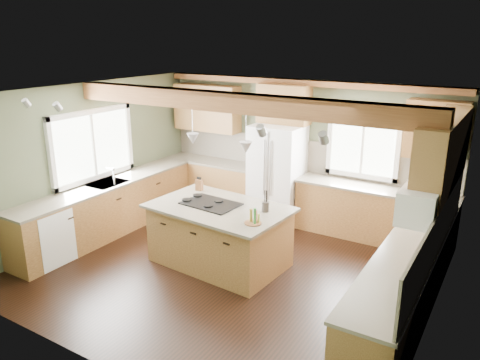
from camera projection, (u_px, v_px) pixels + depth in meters
The scene contains 37 objects.
floor at pixel (229, 269), 6.98m from camera, with size 5.60×5.60×0.00m, color black.
ceiling at pixel (227, 93), 6.21m from camera, with size 5.60×5.60×0.00m, color silver.
wall_back at pixel (301, 150), 8.63m from camera, with size 5.60×5.60×0.00m, color #4B533B.
wall_left at pixel (90, 160), 7.99m from camera, with size 5.00×5.00×0.00m, color #4B533B.
wall_right at pixel (439, 227), 5.20m from camera, with size 5.00×5.00×0.00m, color #4B533B.
ceiling_beam at pixel (231, 102), 6.33m from camera, with size 5.55×0.26×0.26m, color #583119.
soffit_trim at pixel (302, 83), 8.18m from camera, with size 5.55×0.20×0.10m, color #583119.
backsplash_back at pixel (301, 155), 8.65m from camera, with size 5.58×0.03×0.58m, color brown.
backsplash_right at pixel (438, 233), 5.28m from camera, with size 0.03×3.70×0.58m, color brown.
base_cab_back_left at pixel (213, 183), 9.53m from camera, with size 2.02×0.60×0.88m, color brown.
counter_back_left at pixel (213, 162), 9.40m from camera, with size 2.06×0.64×0.04m, color #4A4236.
base_cab_back_right at pixel (373, 214), 7.90m from camera, with size 2.62×0.60×0.88m, color brown.
counter_back_right at pixel (375, 188), 7.77m from camera, with size 2.66×0.64×0.04m, color #4A4236.
base_cab_left at pixel (109, 209), 8.13m from camera, with size 0.60×3.70×0.88m, color brown.
counter_left at pixel (107, 184), 8.00m from camera, with size 0.64×3.74×0.04m, color #4A4236.
base_cab_right at pixel (405, 286), 5.65m from camera, with size 0.60×3.70×0.88m, color brown.
counter_right at pixel (409, 252), 5.51m from camera, with size 0.64×3.74×0.04m, color #4A4236.
upper_cab_back_left at pixel (207, 108), 9.28m from camera, with size 1.40×0.35×0.90m, color brown.
upper_cab_over_fridge at pixel (284, 104), 8.38m from camera, with size 0.96×0.35×0.70m, color brown.
upper_cab_right at pixel (443, 152), 5.83m from camera, with size 0.35×2.20×0.90m, color brown.
upper_cab_back_corner at pixel (436, 130), 7.15m from camera, with size 0.90×0.35×0.90m, color brown.
window_left at pixel (92, 145), 7.94m from camera, with size 0.04×1.60×1.05m, color white.
window_back at pixel (363, 145), 7.97m from camera, with size 1.10×0.04×1.00m, color white.
sink at pixel (107, 184), 8.00m from camera, with size 0.50×0.65×0.03m, color #262628.
faucet at pixel (114, 177), 7.86m from camera, with size 0.02×0.02×0.28m, color #B2B2B7.
dishwasher at pixel (46, 236), 7.07m from camera, with size 0.60×0.60×0.84m, color white.
oven at pixel (373, 345), 4.60m from camera, with size 0.60×0.72×0.84m, color white.
microwave at pixel (420, 204), 5.20m from camera, with size 0.40×0.70×0.38m, color white.
pendant_left at pixel (193, 139), 6.88m from camera, with size 0.18×0.18×0.16m, color #B2B2B7.
pendant_right at pixel (246, 148), 6.35m from camera, with size 0.18×0.18×0.16m, color #B2B2B7.
refrigerator at pixel (277, 174), 8.59m from camera, with size 0.90×0.74×1.80m, color silver.
island at pixel (220, 236), 7.04m from camera, with size 1.90×1.16×0.88m, color olive.
island_top at pixel (219, 208), 6.91m from camera, with size 2.03×1.29×0.04m, color #4A4236.
cooktop at pixel (211, 204), 6.99m from camera, with size 0.83×0.55×0.02m, color black.
knife_block at pixel (199, 185), 7.59m from camera, with size 0.11×0.08×0.18m, color brown.
utensil_crock at pixel (265, 207), 6.69m from camera, with size 0.11×0.11×0.14m, color #3E3831.
bottle_tray at pixel (253, 216), 6.25m from camera, with size 0.23×0.23×0.22m, color brown, non-canonical shape.
Camera 1 is at (3.41, -5.26, 3.36)m, focal length 35.00 mm.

